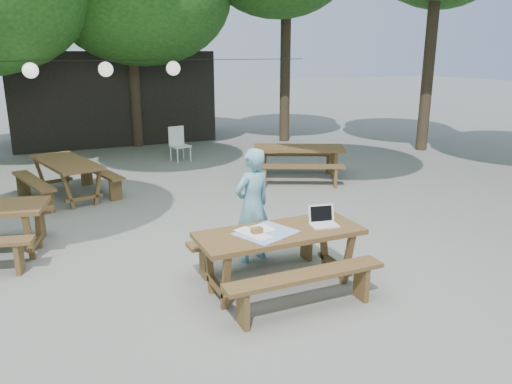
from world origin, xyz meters
name	(u,v)px	position (x,y,z in m)	size (l,w,h in m)	color
ground	(194,259)	(0.00, 0.00, 0.00)	(80.00, 80.00, 0.00)	slate
pavilion	(111,96)	(0.50, 10.50, 1.40)	(6.00, 3.00, 2.80)	black
main_picnic_table	(279,259)	(0.70, -1.26, 0.39)	(2.00, 1.58, 0.75)	brown
picnic_table_ne	(298,163)	(3.49, 3.38, 0.39)	(2.39, 2.24, 0.75)	brown
picnic_table_far_w	(68,179)	(-1.37, 3.93, 0.39)	(2.02, 2.25, 0.75)	brown
woman	(252,206)	(0.74, -0.34, 0.79)	(0.58, 0.38, 1.59)	#6BABC4
plastic_chair	(180,151)	(1.58, 6.36, 0.26)	(0.53, 0.53, 0.90)	white
laptop	(323,220)	(1.28, -1.28, 0.81)	(0.37, 0.31, 0.24)	white
tabletop_clutter	(263,232)	(0.48, -1.25, 0.76)	(0.81, 0.76, 0.08)	#3A6AC6
paper_lanterns	(106,69)	(-0.19, 6.00, 2.40)	(9.00, 0.34, 0.38)	black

